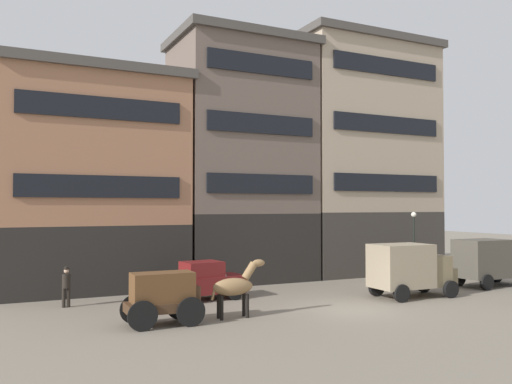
# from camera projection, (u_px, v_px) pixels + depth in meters

# --- Properties ---
(ground_plane) EXTENTS (120.00, 120.00, 0.00)m
(ground_plane) POSITION_uv_depth(u_px,v_px,m) (350.00, 310.00, 23.02)
(ground_plane) COLOR slate
(building_far_left) EXTENTS (10.01, 6.19, 11.82)m
(building_far_left) POSITION_uv_depth(u_px,v_px,m) (92.00, 179.00, 29.06)
(building_far_left) COLOR black
(building_far_left) RESTS_ON ground_plane
(building_center_left) EXTENTS (8.46, 6.19, 14.79)m
(building_center_left) POSITION_uv_depth(u_px,v_px,m) (241.00, 158.00, 33.00)
(building_center_left) COLOR black
(building_center_left) RESTS_ON ground_plane
(building_center_right) EXTENTS (10.35, 6.19, 15.89)m
(building_center_right) POSITION_uv_depth(u_px,v_px,m) (360.00, 155.00, 37.00)
(building_center_right) COLOR #38332D
(building_center_right) RESTS_ON ground_plane
(cargo_wagon) EXTENTS (2.93, 1.56, 1.98)m
(cargo_wagon) POSITION_uv_depth(u_px,v_px,m) (164.00, 294.00, 20.14)
(cargo_wagon) COLOR #3D2819
(cargo_wagon) RESTS_ON ground_plane
(draft_horse) EXTENTS (2.35, 0.64, 2.30)m
(draft_horse) POSITION_uv_depth(u_px,v_px,m) (235.00, 286.00, 21.45)
(draft_horse) COLOR #937047
(draft_horse) RESTS_ON ground_plane
(delivery_truck_near) EXTENTS (4.40, 2.25, 2.62)m
(delivery_truck_near) POSITION_uv_depth(u_px,v_px,m) (411.00, 268.00, 26.32)
(delivery_truck_near) COLOR #7A6B4C
(delivery_truck_near) RESTS_ON ground_plane
(delivery_truck_far) EXTENTS (4.36, 2.14, 2.62)m
(delivery_truck_far) POSITION_uv_depth(u_px,v_px,m) (490.00, 261.00, 29.97)
(delivery_truck_far) COLOR #333847
(delivery_truck_far) RESTS_ON ground_plane
(sedan_light) EXTENTS (3.83, 2.14, 1.83)m
(sedan_light) POSITION_uv_depth(u_px,v_px,m) (204.00, 281.00, 25.59)
(sedan_light) COLOR maroon
(sedan_light) RESTS_ON ground_plane
(pedestrian_officer) EXTENTS (0.51, 0.51, 1.79)m
(pedestrian_officer) POSITION_uv_depth(u_px,v_px,m) (66.00, 285.00, 23.68)
(pedestrian_officer) COLOR black
(pedestrian_officer) RESTS_ON ground_plane
(streetlamp_curbside) EXTENTS (0.32, 0.32, 4.12)m
(streetlamp_curbside) POSITION_uv_depth(u_px,v_px,m) (414.00, 235.00, 32.99)
(streetlamp_curbside) COLOR black
(streetlamp_curbside) RESTS_ON ground_plane
(fire_hydrant_curbside) EXTENTS (0.24, 0.24, 0.83)m
(fire_hydrant_curbside) POSITION_uv_depth(u_px,v_px,m) (241.00, 284.00, 27.73)
(fire_hydrant_curbside) COLOR maroon
(fire_hydrant_curbside) RESTS_ON ground_plane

